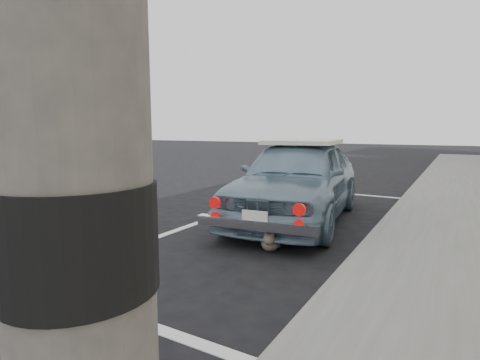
# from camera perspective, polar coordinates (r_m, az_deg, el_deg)

# --- Properties ---
(ground) EXTENTS (80.00, 80.00, 0.00)m
(ground) POSITION_cam_1_polar(r_m,az_deg,el_deg) (4.07, -16.58, -14.97)
(ground) COLOR black
(ground) RESTS_ON ground
(pline_rear) EXTENTS (3.00, 0.12, 0.01)m
(pline_rear) POSITION_cam_1_polar(r_m,az_deg,el_deg) (3.43, -17.00, -19.42)
(pline_rear) COLOR silver
(pline_rear) RESTS_ON ground
(pline_front) EXTENTS (3.00, 0.12, 0.01)m
(pline_front) POSITION_cam_1_polar(r_m,az_deg,el_deg) (9.44, 16.02, -2.02)
(pline_front) COLOR silver
(pline_front) RESTS_ON ground
(pline_side) EXTENTS (0.12, 7.00, 0.01)m
(pline_side) POSITION_cam_1_polar(r_m,az_deg,el_deg) (6.82, -3.18, -5.39)
(pline_side) COLOR silver
(pline_side) RESTS_ON ground
(retro_coupe) EXTENTS (2.18, 4.32, 1.41)m
(retro_coupe) POSITION_cam_1_polar(r_m,az_deg,el_deg) (6.50, 8.73, 0.21)
(retro_coupe) COLOR slate
(retro_coupe) RESTS_ON ground
(cat) EXTENTS (0.36, 0.54, 0.30)m
(cat) POSITION_cam_1_polar(r_m,az_deg,el_deg) (4.87, 4.65, -9.17)
(cat) COLOR brown
(cat) RESTS_ON ground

